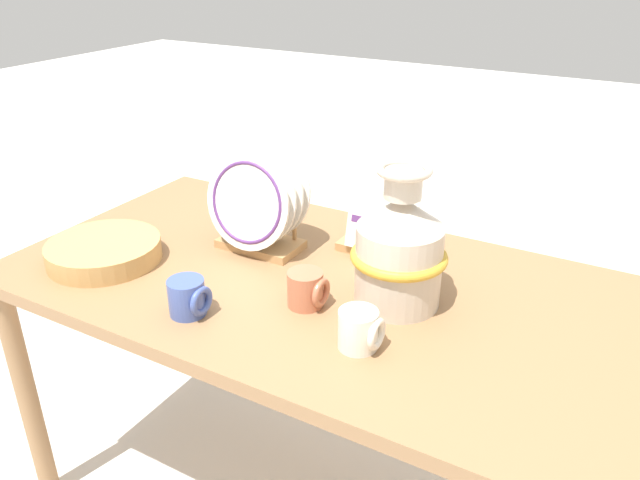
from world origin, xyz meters
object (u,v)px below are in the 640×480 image
Objects in this scene: dish_rack_round_plates at (257,208)px; wicker_charger_stack at (104,251)px; mug_cream_glaze at (360,330)px; ceramic_vase at (400,247)px; mug_cobalt_glaze at (188,298)px; dish_rack_square_plates at (383,233)px; mug_terracotta_glaze at (307,289)px.

dish_rack_round_plates is 0.41m from wicker_charger_stack.
wicker_charger_stack is (-0.31, -0.25, -0.09)m from dish_rack_round_plates.
wicker_charger_stack is 3.23× the size of mug_cream_glaze.
mug_cobalt_glaze is (-0.38, -0.28, -0.10)m from ceramic_vase.
dish_rack_square_plates is 0.45m from mug_cream_glaze.
mug_cobalt_glaze is at bearing -115.91° from dish_rack_square_plates.
mug_cream_glaze reaches higher than wicker_charger_stack.
mug_terracotta_glaze is 1.00× the size of mug_cobalt_glaze.
wicker_charger_stack is at bearing -173.16° from mug_terracotta_glaze.
mug_cobalt_glaze is (-0.24, -0.50, -0.01)m from dish_rack_square_plates.
dish_rack_round_plates is (-0.43, 0.07, -0.02)m from ceramic_vase.
mug_cream_glaze is at bearing 10.69° from mug_cobalt_glaze.
ceramic_vase is 3.67× the size of mug_terracotta_glaze.
dish_rack_round_plates is at bearing 171.26° from ceramic_vase.
mug_cream_glaze is (0.39, 0.07, 0.00)m from mug_cobalt_glaze.
mug_cobalt_glaze is 1.00× the size of mug_cream_glaze.
ceramic_vase is 3.67× the size of mug_cobalt_glaze.
mug_terracotta_glaze is (-0.03, -0.34, -0.01)m from dish_rack_square_plates.
dish_rack_square_plates is at bearing 27.64° from dish_rack_round_plates.
mug_terracotta_glaze is at bearing 153.69° from mug_cream_glaze.
ceramic_vase reaches higher than mug_cobalt_glaze.
mug_cream_glaze is (0.14, -0.43, -0.01)m from dish_rack_square_plates.
dish_rack_square_plates reaches higher than mug_terracotta_glaze.
mug_cream_glaze is at bearing -71.49° from dish_rack_square_plates.
mug_cobalt_glaze is at bearing -169.31° from mug_cream_glaze.
dish_rack_round_plates is 3.04× the size of mug_cream_glaze.
wicker_charger_stack is (-0.74, -0.19, -0.11)m from ceramic_vase.
dish_rack_round_plates is at bearing 148.00° from mug_cream_glaze.
wicker_charger_stack is at bearing -140.58° from dish_rack_round_plates.
ceramic_vase reaches higher than wicker_charger_stack.
mug_cobalt_glaze reaches higher than wicker_charger_stack.
mug_terracotta_glaze is at bearing -35.50° from dish_rack_round_plates.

